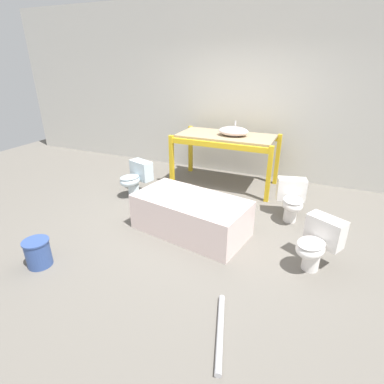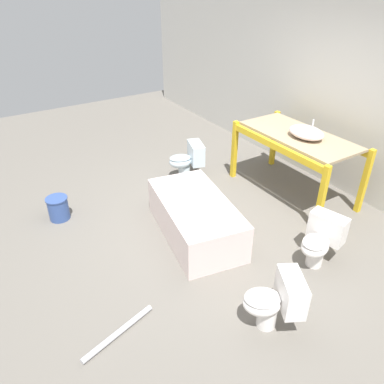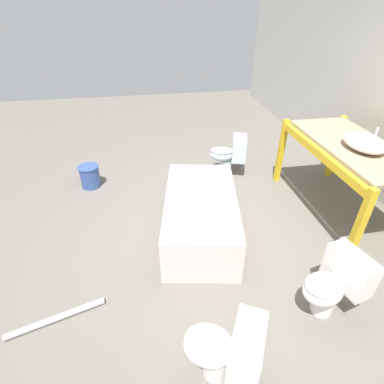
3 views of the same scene
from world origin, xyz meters
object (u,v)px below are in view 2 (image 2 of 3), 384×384
Objects in this scene: bathtub_main at (195,216)px; toilet_extra at (321,239)px; toilet_near at (276,300)px; bucket_white at (58,208)px; sink_basin at (306,132)px; toilet_far at (188,159)px.

toilet_extra is at bearing 47.84° from bathtub_main.
bucket_white is at bearing -128.50° from toilet_near.
sink_basin is 3.48m from bucket_white.
sink_basin reaches higher than toilet_far.
toilet_far is (-1.36, -1.04, -0.68)m from sink_basin.
toilet_far is (-1.33, 0.72, 0.04)m from bathtub_main.
toilet_near is (1.54, -1.90, -0.68)m from sink_basin.
sink_basin is 1.90m from bathtub_main.
sink_basin is 0.83× the size of toilet_near.
toilet_near and toilet_extra have the same top height.
toilet_near is at bearing 1.53° from toilet_far.
toilet_near is at bearing 5.33° from bathtub_main.
sink_basin is 2.54m from toilet_near.
bathtub_main is at bearing -90.84° from sink_basin.
toilet_far is 1.02× the size of toilet_extra.
toilet_near is 1.95× the size of bucket_white.
toilet_far and toilet_extra have the same top height.
toilet_far reaches higher than bucket_white.
bathtub_main reaches higher than bucket_white.
bucket_white is (-1.30, -3.11, -0.84)m from sink_basin.
toilet_extra is 3.34m from bucket_white.
toilet_far is at bearing 169.90° from toilet_extra.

